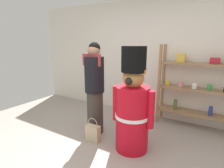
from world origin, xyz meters
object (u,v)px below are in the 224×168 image
Objects in this scene: merchandise_shelf at (194,87)px; shopping_bag at (93,133)px; teddy_bear_guard at (132,107)px; person_shopper at (95,88)px.

merchandise_shelf is 3.83× the size of shopping_bag.
shopping_bag is (-1.34, -1.47, -0.67)m from merchandise_shelf.
shopping_bag is at bearing -167.50° from teddy_bear_guard.
person_shopper is at bearing -141.65° from merchandise_shelf.
merchandise_shelf is 1.01× the size of teddy_bear_guard.
teddy_bear_guard is 3.79× the size of shopping_bag.
teddy_bear_guard is 0.97× the size of person_shopper.
person_shopper reaches higher than teddy_bear_guard.
teddy_bear_guard is at bearing -117.32° from merchandise_shelf.
person_shopper is (-0.81, 0.14, 0.16)m from teddy_bear_guard.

